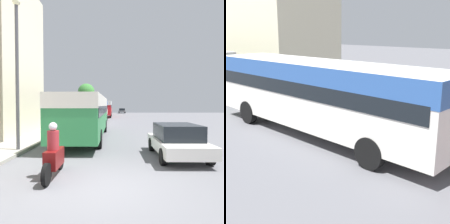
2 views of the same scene
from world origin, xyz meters
TOP-DOWN VIEW (x-y plane):
  - ground_plane at (0.00, 0.00)m, footprint 120.00×120.00m
  - bus_lead at (-1.68, 8.78)m, footprint 2.52×11.16m
  - bus_following at (-2.03, 22.17)m, footprint 2.49×11.08m
  - bus_third_in_line at (-1.59, 35.34)m, footprint 2.54×9.09m
  - bus_rear at (-1.77, 47.37)m, footprint 2.53×9.10m
  - motorcycle_behind_lead at (-1.66, 0.80)m, footprint 0.39×2.24m
  - car_crossing at (2.37, 55.86)m, footprint 1.88×4.44m
  - car_far_curb at (2.95, 3.49)m, footprint 1.97×4.15m
  - pedestrian_near_curb at (-4.31, 17.43)m, footprint 0.41×0.41m
  - pedestrian_walking_away at (-5.89, 45.80)m, footprint 0.33×0.33m
  - street_tree at (-5.21, 36.16)m, footprint 3.24×3.24m
  - lamp_post at (-4.35, 4.32)m, footprint 0.36×0.36m

SIDE VIEW (x-z plane):
  - ground_plane at x=0.00m, z-range 0.00..0.00m
  - motorcycle_behind_lead at x=-1.66m, z-range -0.18..1.55m
  - car_crossing at x=2.37m, z-range 0.04..1.40m
  - car_far_curb at x=2.95m, z-range 0.03..1.47m
  - pedestrian_walking_away at x=-5.89m, z-range 0.18..1.89m
  - pedestrian_near_curb at x=-4.31m, z-range 0.17..1.95m
  - bus_lead at x=-1.68m, z-range 0.44..3.26m
  - bus_following at x=-2.03m, z-range 0.44..3.31m
  - bus_third_in_line at x=-1.59m, z-range 0.45..3.48m
  - bus_rear at x=-1.77m, z-range 0.46..3.56m
  - lamp_post at x=-4.35m, z-range 0.74..7.86m
  - street_tree at x=-5.21m, z-range 1.63..7.89m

